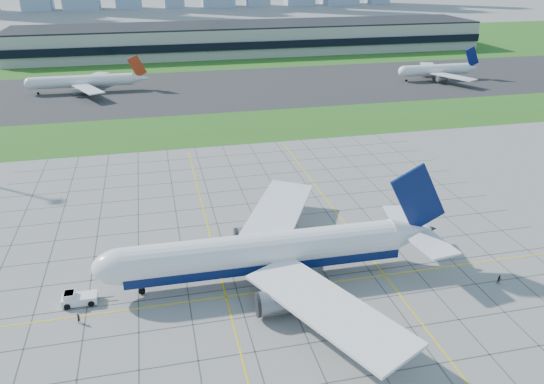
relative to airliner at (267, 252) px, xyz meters
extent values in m
plane|color=gray|center=(2.29, -1.72, -5.24)|extent=(1400.00, 1400.00, 0.00)
cube|color=#2F5E1B|center=(2.29, 88.28, -5.22)|extent=(700.00, 35.00, 0.04)
cube|color=#383838|center=(2.29, 143.28, -5.21)|extent=(700.00, 75.00, 0.04)
cube|color=#2F5E1B|center=(2.29, 253.28, -5.22)|extent=(700.00, 145.00, 0.04)
cube|color=#474744|center=(-37.71, 8.28, -5.23)|extent=(0.18, 130.00, 0.02)
cube|color=#474744|center=(-29.71, 8.28, -5.23)|extent=(0.18, 130.00, 0.02)
cube|color=#474744|center=(-21.71, 8.28, -5.23)|extent=(0.18, 130.00, 0.02)
cube|color=#474744|center=(-13.71, 8.28, -5.23)|extent=(0.18, 130.00, 0.02)
cube|color=#474744|center=(-5.71, 8.28, -5.23)|extent=(0.18, 130.00, 0.02)
cube|color=#474744|center=(2.29, 8.28, -5.23)|extent=(0.18, 130.00, 0.02)
cube|color=#474744|center=(10.29, 8.28, -5.23)|extent=(0.18, 130.00, 0.02)
cube|color=#474744|center=(18.29, 8.28, -5.23)|extent=(0.18, 130.00, 0.02)
cube|color=#474744|center=(26.29, 8.28, -5.23)|extent=(0.18, 130.00, 0.02)
cube|color=#474744|center=(34.29, 8.28, -5.23)|extent=(0.18, 130.00, 0.02)
cube|color=#474744|center=(42.29, 8.28, -5.23)|extent=(0.18, 130.00, 0.02)
cube|color=#474744|center=(50.29, 8.28, -5.23)|extent=(0.18, 130.00, 0.02)
cube|color=#474744|center=(2.29, -25.72, -5.23)|extent=(110.00, 0.18, 0.02)
cube|color=#474744|center=(2.29, -17.72, -5.23)|extent=(110.00, 0.18, 0.02)
cube|color=#474744|center=(2.29, -9.72, -5.23)|extent=(110.00, 0.18, 0.02)
cube|color=#474744|center=(2.29, -1.72, -5.23)|extent=(110.00, 0.18, 0.02)
cube|color=#474744|center=(2.29, 6.28, -5.23)|extent=(110.00, 0.18, 0.02)
cube|color=#474744|center=(2.29, 14.28, -5.23)|extent=(110.00, 0.18, 0.02)
cube|color=#474744|center=(2.29, 22.28, -5.23)|extent=(110.00, 0.18, 0.02)
cube|color=#474744|center=(2.29, 30.28, -5.23)|extent=(110.00, 0.18, 0.02)
cube|color=#474744|center=(2.29, 38.28, -5.23)|extent=(110.00, 0.18, 0.02)
cube|color=#474744|center=(2.29, 46.28, -5.23)|extent=(110.00, 0.18, 0.02)
cube|color=#474744|center=(2.29, 54.28, -5.23)|extent=(110.00, 0.18, 0.02)
cube|color=#474744|center=(2.29, 62.28, -5.23)|extent=(110.00, 0.18, 0.02)
cube|color=yellow|center=(2.29, -3.72, -5.22)|extent=(120.00, 0.25, 0.03)
cube|color=yellow|center=(-7.71, 18.28, -5.22)|extent=(0.25, 100.00, 0.03)
cube|color=yellow|center=(20.29, 18.28, -5.22)|extent=(0.25, 100.00, 0.03)
cube|color=#B7B7B2|center=(42.29, 228.28, 2.26)|extent=(260.00, 42.00, 15.00)
cube|color=black|center=(42.29, 206.78, 1.76)|extent=(260.00, 1.00, 4.00)
cube|color=black|center=(42.29, 228.28, 10.16)|extent=(260.00, 42.00, 0.80)
cylinder|color=white|center=(-0.42, 0.01, 0.41)|extent=(46.51, 6.64, 6.06)
cube|color=#071648|center=(-0.42, 0.01, -1.50)|extent=(46.50, 6.23, 1.62)
ellipsoid|color=white|center=(-23.64, 0.30, 0.41)|extent=(9.77, 6.18, 6.06)
cube|color=black|center=(-25.86, 0.32, 0.92)|extent=(2.26, 3.26, 0.61)
cone|color=white|center=(26.33, -0.33, 0.72)|extent=(8.15, 5.85, 5.75)
cube|color=#071648|center=(26.84, -0.34, 7.48)|extent=(11.01, 0.64, 12.89)
cube|color=white|center=(5.84, 16.08, -0.60)|extent=(20.84, 29.34, 0.98)
cube|color=white|center=(5.44, -16.22, -0.60)|extent=(20.30, 29.44, 0.98)
cylinder|color=slate|center=(-0.29, 10.60, -2.62)|extent=(6.61, 3.92, 3.84)
cylinder|color=slate|center=(-0.55, -10.59, -2.62)|extent=(6.61, 3.92, 3.84)
cylinder|color=gray|center=(-21.11, 0.26, -3.93)|extent=(0.37, 0.37, 2.62)
cylinder|color=black|center=(-21.11, 0.26, -4.68)|extent=(1.12, 0.52, 1.11)
cylinder|color=black|center=(4.67, 3.17, -4.58)|extent=(1.33, 1.23, 1.31)
cylinder|color=black|center=(4.59, -3.29, -4.58)|extent=(1.33, 1.23, 1.31)
cube|color=white|center=(-30.81, -0.16, -4.42)|extent=(5.49, 2.61, 1.27)
cube|color=white|center=(-32.27, -0.14, -3.51)|extent=(1.66, 2.02, 1.00)
cube|color=black|center=(-32.27, -0.14, -3.33)|extent=(1.48, 1.84, 0.64)
cube|color=gray|center=(-26.91, -0.21, -4.69)|extent=(2.73, 0.20, 0.16)
cylinder|color=black|center=(-32.62, 1.05, -4.74)|extent=(1.01, 0.47, 1.00)
cylinder|color=black|center=(-32.65, -1.32, -4.74)|extent=(1.01, 0.47, 1.00)
cylinder|color=black|center=(-28.98, 1.00, -4.74)|extent=(1.01, 0.47, 1.00)
cylinder|color=black|center=(-29.01, -1.36, -4.74)|extent=(1.01, 0.47, 1.00)
imported|color=black|center=(-30.49, -5.38, -4.38)|extent=(0.66, 0.75, 1.72)
imported|color=black|center=(38.15, -10.47, -4.44)|extent=(0.93, 0.82, 1.60)
cylinder|color=white|center=(-42.94, 149.17, -0.74)|extent=(39.49, 4.80, 4.80)
cube|color=#B23014|center=(-21.00, 149.17, 4.26)|extent=(7.46, 0.40, 9.15)
cube|color=white|center=(-40.20, 160.17, -1.54)|extent=(13.89, 20.66, 0.40)
cube|color=white|center=(-40.20, 138.17, -1.54)|extent=(13.89, 20.66, 0.40)
cylinder|color=black|center=(-39.65, 151.37, -4.74)|extent=(1.00, 1.00, 1.00)
cylinder|color=black|center=(-39.65, 146.97, -4.74)|extent=(1.00, 1.00, 1.00)
cylinder|color=white|center=(107.32, 137.70, -0.74)|extent=(30.81, 4.80, 4.80)
cube|color=#081056|center=(124.43, 137.70, 4.26)|extent=(7.46, 0.40, 9.15)
cube|color=white|center=(109.46, 148.70, -1.54)|extent=(13.89, 20.66, 0.40)
cube|color=white|center=(109.46, 126.70, -1.54)|extent=(13.89, 20.66, 0.40)
cylinder|color=black|center=(109.89, 139.90, -4.74)|extent=(1.00, 1.00, 1.00)
cylinder|color=black|center=(109.89, 135.50, -4.74)|extent=(1.00, 1.00, 1.00)
camera|label=1|loc=(-16.68, -75.67, 46.08)|focal=35.00mm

